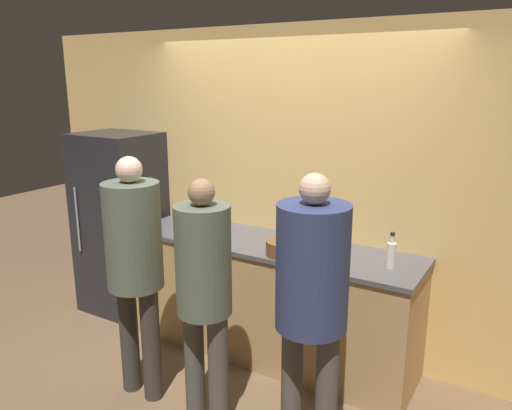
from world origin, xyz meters
TOP-DOWN VIEW (x-y plane):
  - ground_plane at (0.00, 0.00)m, footprint 14.00×14.00m
  - wall_back at (0.00, 0.70)m, footprint 5.20×0.06m
  - counter at (0.00, 0.38)m, footprint 2.36×0.68m
  - refrigerator at (-1.63, 0.38)m, footprint 0.71×0.64m
  - person_left at (-0.52, -0.57)m, footprint 0.38×0.38m
  - person_center at (0.07, -0.58)m, footprint 0.34×0.34m
  - person_right at (0.74, -0.47)m, footprint 0.41×0.41m
  - fruit_bowl at (0.23, 0.19)m, footprint 0.28×0.28m
  - utensil_crock at (0.48, 0.49)m, footprint 0.12×0.12m
  - bottle_clear at (0.95, 0.32)m, footprint 0.06×0.06m
  - cup_white at (-0.51, 0.41)m, footprint 0.08×0.08m
  - potted_plant at (0.17, 0.62)m, footprint 0.13×0.13m

SIDE VIEW (x-z plane):
  - ground_plane at x=0.00m, z-range 0.00..0.00m
  - counter at x=0.00m, z-range 0.00..0.95m
  - refrigerator at x=-1.63m, z-range 0.00..1.71m
  - person_center at x=0.07m, z-range 0.15..1.78m
  - cup_white at x=-0.51m, z-range 0.95..1.05m
  - fruit_bowl at x=0.23m, z-range 0.93..1.08m
  - utensil_crock at x=0.48m, z-range 0.88..1.17m
  - person_left at x=-0.52m, z-range 0.18..1.90m
  - bottle_clear at x=0.95m, z-range 0.93..1.18m
  - person_right at x=0.74m, z-range 0.20..1.91m
  - potted_plant at x=0.17m, z-range 0.96..1.19m
  - wall_back at x=0.00m, z-range 0.00..2.60m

